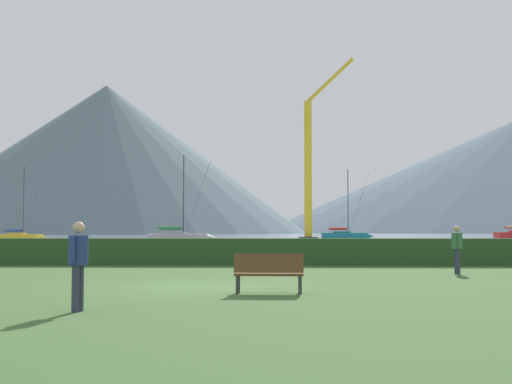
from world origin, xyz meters
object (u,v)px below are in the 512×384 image
at_px(sailboat_slip_1, 179,237).
at_px(dock_crane, 310,180).
at_px(park_bench_near_path, 269,271).
at_px(sailboat_slip_2, 345,235).
at_px(person_seated_viewer, 457,245).
at_px(person_standing_walker, 78,258).
at_px(sailboat_slip_4, 20,237).

xyz_separation_m(sailboat_slip_1, dock_crane, (15.09, -6.19, 6.30)).
relative_size(sailboat_slip_1, park_bench_near_path, 6.37).
distance_m(sailboat_slip_2, dock_crane, 32.94).
height_order(sailboat_slip_1, person_seated_viewer, sailboat_slip_1).
height_order(park_bench_near_path, dock_crane, dock_crane).
xyz_separation_m(person_seated_viewer, dock_crane, (-2.42, 49.91, 6.00)).
bearing_deg(sailboat_slip_1, person_standing_walker, -83.35).
bearing_deg(park_bench_near_path, sailboat_slip_2, 84.03).
relative_size(sailboat_slip_2, sailboat_slip_4, 1.07).
distance_m(sailboat_slip_1, person_seated_viewer, 58.77).
bearing_deg(dock_crane, sailboat_slip_1, 157.69).
bearing_deg(sailboat_slip_1, sailboat_slip_2, 48.93).
relative_size(sailboat_slip_4, person_seated_viewer, 6.20).
relative_size(sailboat_slip_2, park_bench_near_path, 6.68).
bearing_deg(sailboat_slip_1, dock_crane, -22.20).
bearing_deg(person_seated_viewer, park_bench_near_path, -135.00).
height_order(sailboat_slip_2, person_standing_walker, sailboat_slip_2).
height_order(sailboat_slip_2, sailboat_slip_4, sailboat_slip_2).
height_order(sailboat_slip_1, sailboat_slip_4, sailboat_slip_1).
bearing_deg(sailboat_slip_1, sailboat_slip_4, 154.27).
distance_m(sailboat_slip_1, park_bench_near_path, 64.34).
distance_m(sailboat_slip_4, person_standing_walker, 84.15).
relative_size(person_standing_walker, dock_crane, 0.08).
bearing_deg(person_seated_viewer, sailboat_slip_1, 103.49).
relative_size(sailboat_slip_4, dock_crane, 0.50).
xyz_separation_m(sailboat_slip_2, person_seated_viewer, (-4.66, -81.45, 0.29)).
relative_size(park_bench_near_path, person_standing_walker, 0.99).
bearing_deg(park_bench_near_path, person_standing_walker, -133.16).
distance_m(park_bench_near_path, dock_crane, 57.67).
bearing_deg(sailboat_slip_2, park_bench_near_path, -97.24).
bearing_deg(sailboat_slip_2, dock_crane, -102.82).
bearing_deg(sailboat_slip_4, person_standing_walker, -64.49).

